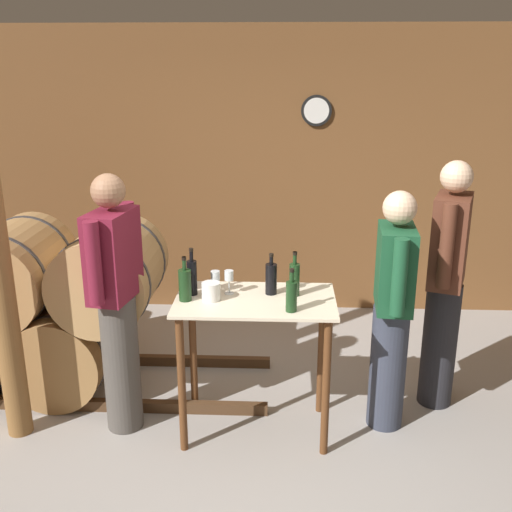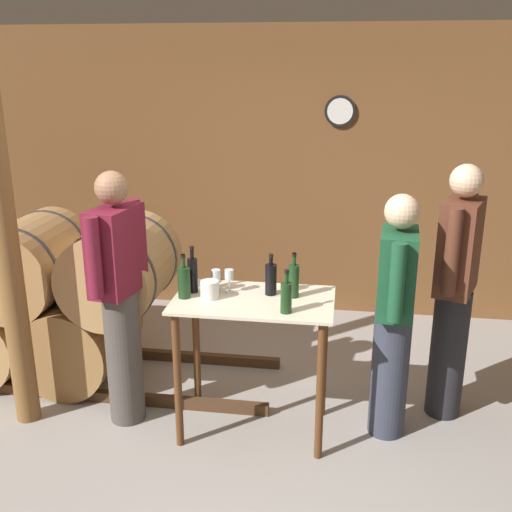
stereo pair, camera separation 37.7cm
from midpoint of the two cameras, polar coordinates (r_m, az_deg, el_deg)
ground_plane at (r=3.89m, az=2.04°, el=-19.47°), size 14.00×14.00×0.00m
back_wall at (r=5.74m, az=5.19°, el=7.73°), size 8.40×0.08×2.70m
barrel_rack at (r=4.93m, az=-20.01°, el=-3.88°), size 4.42×0.85×1.27m
tasting_table at (r=3.85m, az=2.60°, el=-7.09°), size 1.01×0.60×0.95m
wooden_post at (r=4.01m, az=-20.40°, el=2.21°), size 0.16×0.16×2.70m
wine_bottle_far_left at (r=3.75m, az=-4.02°, el=-2.49°), size 0.08×0.08×0.28m
wine_bottle_left at (r=3.83m, az=-3.27°, el=-1.77°), size 0.06×0.06×0.31m
wine_bottle_center at (r=3.80m, az=4.27°, el=-2.21°), size 0.07×0.07×0.27m
wine_bottle_right at (r=3.54m, az=5.96°, el=-3.90°), size 0.07×0.07×0.27m
wine_bottle_far_right at (r=3.77m, az=6.48°, el=-2.32°), size 0.07×0.07×0.29m
wine_glass_near_left at (r=3.85m, az=-1.04°, el=-1.97°), size 0.06×0.06×0.15m
wine_glass_near_center at (r=3.82m, az=0.24°, el=-1.94°), size 0.06×0.06×0.16m
ice_bucket at (r=3.75m, az=-1.57°, el=-3.28°), size 0.12×0.12×0.11m
person_host at (r=3.96m, az=-10.24°, el=-3.72°), size 0.29×0.58×1.73m
person_visitor_with_scarf at (r=3.92m, az=15.75°, el=-5.35°), size 0.25×0.59×1.62m
person_visitor_bearded at (r=4.23m, az=20.88°, el=-2.95°), size 0.34×0.56×1.76m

